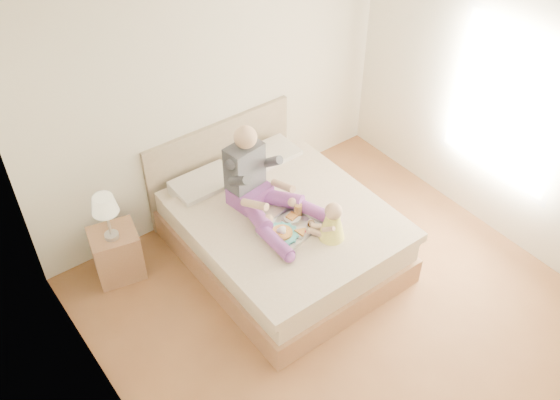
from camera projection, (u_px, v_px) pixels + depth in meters
room at (371, 187)px, 4.65m from camera, size 4.02×4.22×2.71m
bed at (277, 228)px, 6.05m from camera, size 1.70×2.18×1.00m
nightstand at (117, 254)px, 5.87m from camera, size 0.50×0.46×0.52m
lamp at (105, 207)px, 5.42m from camera, size 0.24×0.24×0.49m
adult at (259, 187)px, 5.67m from camera, size 0.72×1.08×0.86m
tray at (289, 227)px, 5.59m from camera, size 0.56×0.49×0.14m
baby at (331, 224)px, 5.44m from camera, size 0.31×0.34×0.38m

